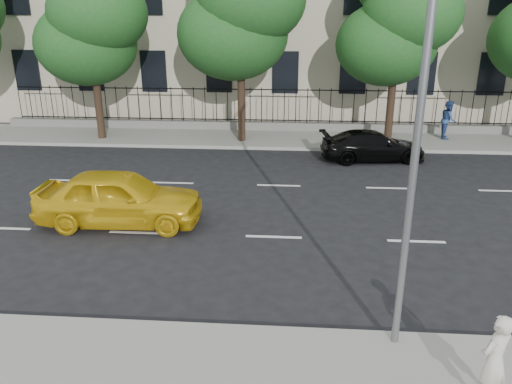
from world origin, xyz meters
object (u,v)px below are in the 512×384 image
street_light (417,69)px  woman_near (494,360)px  yellow_taxi (120,198)px  black_sedan (373,146)px

street_light → woman_near: (1.18, -2.04, -4.19)m
street_light → woman_near: street_light is taller
woman_near → street_light: bearing=-94.7°
yellow_taxi → black_sedan: (8.55, 7.54, -0.19)m
yellow_taxi → woman_near: size_ratio=3.04×
black_sedan → woman_near: size_ratio=2.76×
street_light → black_sedan: street_light is taller
street_light → black_sedan: 13.30m
black_sedan → woman_near: woman_near is taller
black_sedan → yellow_taxi: bearing=123.4°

